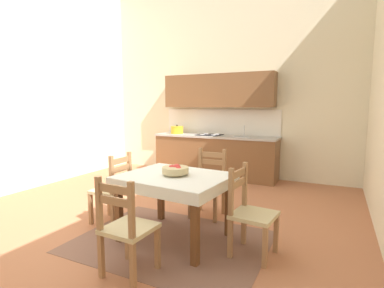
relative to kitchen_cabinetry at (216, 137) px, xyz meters
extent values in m
cube|color=#B7704C|center=(0.07, -3.02, -0.91)|extent=(6.14, 7.18, 0.10)
cube|color=beige|center=(0.07, 0.33, 1.22)|extent=(6.14, 0.12, 4.16)
cube|color=#845B4B|center=(0.72, -3.19, -0.85)|extent=(2.10, 1.60, 0.01)
cube|color=brown|center=(0.01, -0.04, -0.43)|extent=(2.64, 0.60, 0.86)
cube|color=#ADA8A3|center=(0.01, -0.05, 0.02)|extent=(2.67, 0.63, 0.04)
cube|color=white|center=(0.01, 0.26, 0.32)|extent=(2.64, 0.01, 0.55)
cube|color=brown|center=(0.01, 0.09, 0.99)|extent=(2.43, 0.34, 0.70)
cube|color=black|center=(0.01, -0.31, -0.81)|extent=(2.60, 0.02, 0.09)
cylinder|color=silver|center=(0.60, -0.04, 0.04)|extent=(0.34, 0.34, 0.02)
cylinder|color=silver|center=(0.60, 0.10, 0.15)|extent=(0.02, 0.02, 0.22)
cube|color=black|center=(-0.13, -0.04, 0.05)|extent=(0.52, 0.42, 0.01)
cylinder|color=silver|center=(-0.26, -0.14, 0.06)|extent=(0.11, 0.11, 0.01)
cylinder|color=silver|center=(0.00, -0.14, 0.06)|extent=(0.11, 0.11, 0.01)
cylinder|color=silver|center=(-0.26, 0.06, 0.06)|extent=(0.11, 0.11, 0.01)
cylinder|color=silver|center=(0.00, 0.06, 0.06)|extent=(0.11, 0.11, 0.01)
cylinder|color=gold|center=(-0.92, -0.06, 0.12)|extent=(0.28, 0.28, 0.15)
cylinder|color=gold|center=(-0.92, -0.06, 0.20)|extent=(0.29, 0.29, 0.02)
sphere|color=black|center=(-0.92, -0.06, 0.23)|extent=(0.04, 0.04, 0.04)
cube|color=brown|center=(0.72, -3.09, -0.12)|extent=(1.19, 1.00, 0.02)
cube|color=brown|center=(0.19, -3.43, -0.49)|extent=(0.08, 0.08, 0.73)
cube|color=brown|center=(1.19, -3.52, -0.49)|extent=(0.08, 0.08, 0.73)
cube|color=brown|center=(0.26, -2.65, -0.49)|extent=(0.08, 0.08, 0.73)
cube|color=brown|center=(1.26, -2.74, -0.49)|extent=(0.08, 0.08, 0.73)
cube|color=silver|center=(0.72, -3.09, -0.10)|extent=(1.26, 1.06, 0.00)
cube|color=silver|center=(0.68, -3.56, -0.17)|extent=(1.17, 0.11, 0.12)
cube|color=silver|center=(0.77, -2.61, -0.17)|extent=(1.17, 0.11, 0.12)
cube|color=silver|center=(0.14, -3.03, -0.17)|extent=(0.09, 0.96, 0.12)
cube|color=silver|center=(1.31, -3.14, -0.17)|extent=(0.09, 0.96, 0.12)
cube|color=#D1BC89|center=(-0.28, -3.02, -0.43)|extent=(0.43, 0.43, 0.04)
cube|color=#A3754C|center=(-0.46, -3.21, -0.65)|extent=(0.05, 0.05, 0.41)
cube|color=#A3754C|center=(-0.47, -2.85, -0.65)|extent=(0.05, 0.05, 0.41)
cube|color=#A3754C|center=(-0.10, -3.20, -0.39)|extent=(0.05, 0.05, 0.93)
cube|color=#A3754C|center=(-0.11, -2.84, -0.39)|extent=(0.05, 0.05, 0.93)
cube|color=#A3754C|center=(-0.10, -3.02, -0.01)|extent=(0.03, 0.32, 0.07)
cube|color=#A3754C|center=(-0.10, -3.02, -0.12)|extent=(0.03, 0.32, 0.07)
cube|color=#D1BC89|center=(0.78, -2.28, -0.43)|extent=(0.43, 0.43, 0.04)
cube|color=#A3754C|center=(0.97, -2.45, -0.65)|extent=(0.05, 0.05, 0.41)
cube|color=#A3754C|center=(0.61, -2.46, -0.65)|extent=(0.05, 0.05, 0.41)
cube|color=#A3754C|center=(0.96, -2.09, -0.39)|extent=(0.05, 0.05, 0.93)
cube|color=#A3754C|center=(0.60, -2.10, -0.39)|extent=(0.05, 0.05, 0.93)
cube|color=#A3754C|center=(0.78, -2.10, -0.01)|extent=(0.32, 0.04, 0.07)
cube|color=#A3754C|center=(0.78, -2.10, -0.12)|extent=(0.32, 0.04, 0.07)
cube|color=#D1BC89|center=(0.70, -3.90, -0.43)|extent=(0.43, 0.43, 0.04)
cube|color=#A3754C|center=(0.53, -3.71, -0.65)|extent=(0.05, 0.05, 0.41)
cube|color=#A3754C|center=(0.89, -3.72, -0.65)|extent=(0.05, 0.05, 0.41)
cube|color=#A3754C|center=(0.52, -4.07, -0.39)|extent=(0.05, 0.05, 0.93)
cube|color=#A3754C|center=(0.88, -4.08, -0.39)|extent=(0.05, 0.05, 0.93)
cube|color=#A3754C|center=(0.70, -4.08, -0.01)|extent=(0.32, 0.04, 0.07)
cube|color=#A3754C|center=(0.70, -4.08, -0.12)|extent=(0.32, 0.04, 0.07)
cube|color=#D1BC89|center=(1.64, -3.07, -0.43)|extent=(0.46, 0.46, 0.04)
cube|color=#A3754C|center=(1.84, -2.91, -0.65)|extent=(0.05, 0.05, 0.41)
cube|color=#A3754C|center=(1.80, -3.27, -0.65)|extent=(0.05, 0.05, 0.41)
cube|color=#A3754C|center=(1.48, -2.87, -0.39)|extent=(0.05, 0.05, 0.93)
cube|color=#A3754C|center=(1.44, -3.23, -0.39)|extent=(0.05, 0.05, 0.93)
cube|color=#A3754C|center=(1.46, -3.05, -0.01)|extent=(0.06, 0.32, 0.07)
cube|color=#A3754C|center=(1.46, -3.05, -0.12)|extent=(0.06, 0.32, 0.07)
cylinder|color=tan|center=(0.73, -3.09, -0.09)|extent=(0.17, 0.16, 0.02)
cylinder|color=tan|center=(0.73, -3.09, -0.04)|extent=(0.30, 0.30, 0.07)
sphere|color=red|center=(0.68, -3.08, -0.03)|extent=(0.09, 0.09, 0.09)
sphere|color=red|center=(0.79, -3.11, -0.04)|extent=(0.08, 0.08, 0.08)
sphere|color=red|center=(0.73, -3.06, -0.03)|extent=(0.10, 0.10, 0.10)
camera|label=1|loc=(2.35, -5.97, 0.69)|focal=27.86mm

